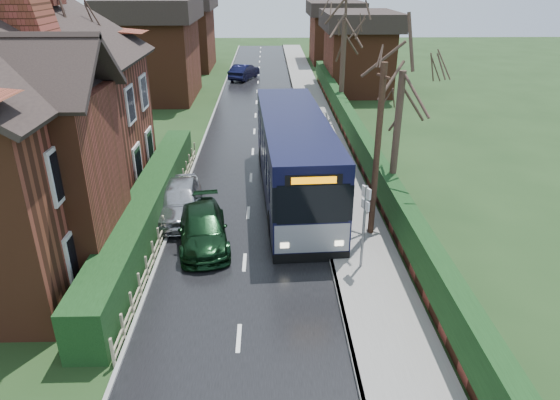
{
  "coord_description": "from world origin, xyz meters",
  "views": [
    {
      "loc": [
        0.87,
        -13.06,
        9.25
      ],
      "look_at": [
        1.28,
        3.35,
        1.8
      ],
      "focal_mm": 32.0,
      "sensor_mm": 36.0,
      "label": 1
    }
  ],
  "objects_px": {
    "brick_house": "(2,122)",
    "telegraph_pole": "(377,154)",
    "car_silver": "(180,200)",
    "car_green": "(203,228)",
    "bus": "(294,158)",
    "bus_stop_sign": "(365,216)"
  },
  "relations": [
    {
      "from": "brick_house",
      "to": "telegraph_pole",
      "type": "bearing_deg",
      "value": -3.65
    },
    {
      "from": "car_silver",
      "to": "car_green",
      "type": "height_order",
      "value": "car_silver"
    },
    {
      "from": "car_silver",
      "to": "car_green",
      "type": "distance_m",
      "value": 2.63
    },
    {
      "from": "telegraph_pole",
      "to": "car_green",
      "type": "bearing_deg",
      "value": 167.06
    },
    {
      "from": "brick_house",
      "to": "bus",
      "type": "height_order",
      "value": "brick_house"
    },
    {
      "from": "bus_stop_sign",
      "to": "telegraph_pole",
      "type": "bearing_deg",
      "value": 50.11
    },
    {
      "from": "bus",
      "to": "car_green",
      "type": "height_order",
      "value": "bus"
    },
    {
      "from": "bus",
      "to": "brick_house",
      "type": "bearing_deg",
      "value": -167.29
    },
    {
      "from": "car_silver",
      "to": "car_green",
      "type": "bearing_deg",
      "value": -68.45
    },
    {
      "from": "bus",
      "to": "bus_stop_sign",
      "type": "distance_m",
      "value": 6.68
    },
    {
      "from": "bus_stop_sign",
      "to": "telegraph_pole",
      "type": "xyz_separation_m",
      "value": [
        0.8,
        2.44,
        1.28
      ]
    },
    {
      "from": "car_green",
      "to": "telegraph_pole",
      "type": "height_order",
      "value": "telegraph_pole"
    },
    {
      "from": "brick_house",
      "to": "bus_stop_sign",
      "type": "bearing_deg",
      "value": -14.54
    },
    {
      "from": "brick_house",
      "to": "car_silver",
      "type": "distance_m",
      "value": 7.03
    },
    {
      "from": "car_silver",
      "to": "bus_stop_sign",
      "type": "relative_size",
      "value": 1.41
    },
    {
      "from": "car_green",
      "to": "bus_stop_sign",
      "type": "bearing_deg",
      "value": -29.23
    },
    {
      "from": "bus_stop_sign",
      "to": "car_green",
      "type": "bearing_deg",
      "value": 138.7
    },
    {
      "from": "brick_house",
      "to": "telegraph_pole",
      "type": "height_order",
      "value": "brick_house"
    },
    {
      "from": "bus",
      "to": "telegraph_pole",
      "type": "height_order",
      "value": "telegraph_pole"
    },
    {
      "from": "brick_house",
      "to": "bus",
      "type": "bearing_deg",
      "value": 15.94
    },
    {
      "from": "car_silver",
      "to": "brick_house",
      "type": "bearing_deg",
      "value": -175.94
    },
    {
      "from": "telegraph_pole",
      "to": "bus",
      "type": "bearing_deg",
      "value": 108.31
    }
  ]
}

